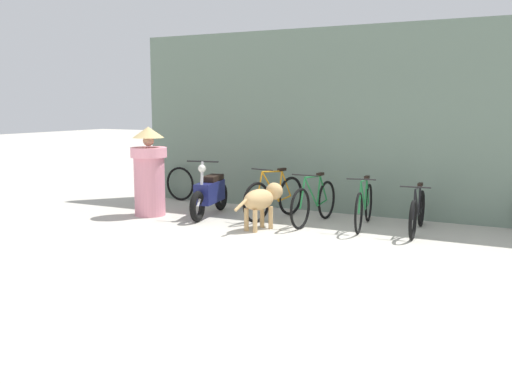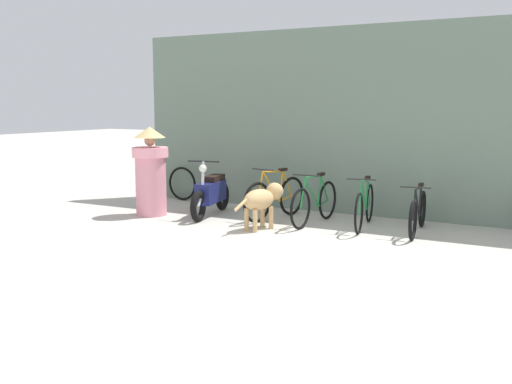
{
  "view_description": "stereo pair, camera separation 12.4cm",
  "coord_description": "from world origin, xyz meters",
  "px_view_note": "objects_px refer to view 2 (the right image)",
  "views": [
    {
      "loc": [
        3.3,
        -6.8,
        2.02
      ],
      "look_at": [
        -1.02,
        1.38,
        0.65
      ],
      "focal_mm": 42.0,
      "sensor_mm": 36.0,
      "label": 1
    },
    {
      "loc": [
        3.41,
        -6.74,
        2.02
      ],
      "look_at": [
        -1.02,
        1.38,
        0.65
      ],
      "focal_mm": 42.0,
      "sensor_mm": 36.0,
      "label": 2
    }
  ],
  "objects_px": {
    "bicycle_1": "(315,203)",
    "bicycle_3": "(418,213)",
    "motorcycle": "(211,194)",
    "spare_tire_right": "(182,184)",
    "bicycle_0": "(275,198)",
    "person_in_robes": "(151,171)",
    "bicycle_2": "(365,206)",
    "stray_dog": "(263,199)"
  },
  "relations": [
    {
      "from": "motorcycle",
      "to": "spare_tire_right",
      "type": "xyz_separation_m",
      "value": [
        -1.48,
        1.18,
        -0.05
      ]
    },
    {
      "from": "bicycle_3",
      "to": "stray_dog",
      "type": "height_order",
      "value": "bicycle_3"
    },
    {
      "from": "spare_tire_right",
      "to": "stray_dog",
      "type": "bearing_deg",
      "value": -31.68
    },
    {
      "from": "bicycle_2",
      "to": "motorcycle",
      "type": "distance_m",
      "value": 2.8
    },
    {
      "from": "bicycle_2",
      "to": "person_in_robes",
      "type": "xyz_separation_m",
      "value": [
        -3.78,
        -0.76,
        0.46
      ]
    },
    {
      "from": "bicycle_2",
      "to": "motorcycle",
      "type": "relative_size",
      "value": 0.99
    },
    {
      "from": "bicycle_1",
      "to": "bicycle_0",
      "type": "bearing_deg",
      "value": -93.52
    },
    {
      "from": "bicycle_1",
      "to": "bicycle_3",
      "type": "height_order",
      "value": "bicycle_1"
    },
    {
      "from": "stray_dog",
      "to": "spare_tire_right",
      "type": "xyz_separation_m",
      "value": [
        -2.85,
        1.76,
        -0.14
      ]
    },
    {
      "from": "person_in_robes",
      "to": "bicycle_0",
      "type": "bearing_deg",
      "value": -130.55
    },
    {
      "from": "bicycle_1",
      "to": "stray_dog",
      "type": "distance_m",
      "value": 0.98
    },
    {
      "from": "stray_dog",
      "to": "person_in_robes",
      "type": "relative_size",
      "value": 0.7
    },
    {
      "from": "bicycle_3",
      "to": "motorcycle",
      "type": "height_order",
      "value": "motorcycle"
    },
    {
      "from": "motorcycle",
      "to": "stray_dog",
      "type": "xyz_separation_m",
      "value": [
        1.37,
        -0.57,
        0.09
      ]
    },
    {
      "from": "bicycle_0",
      "to": "bicycle_3",
      "type": "height_order",
      "value": "bicycle_0"
    },
    {
      "from": "bicycle_0",
      "to": "stray_dog",
      "type": "relative_size",
      "value": 1.45
    },
    {
      "from": "bicycle_2",
      "to": "stray_dog",
      "type": "xyz_separation_m",
      "value": [
        -1.42,
        -0.88,
        0.13
      ]
    },
    {
      "from": "bicycle_0",
      "to": "person_in_robes",
      "type": "distance_m",
      "value": 2.32
    },
    {
      "from": "motorcycle",
      "to": "spare_tire_right",
      "type": "height_order",
      "value": "motorcycle"
    },
    {
      "from": "bicycle_0",
      "to": "motorcycle",
      "type": "height_order",
      "value": "motorcycle"
    },
    {
      "from": "motorcycle",
      "to": "stray_dog",
      "type": "bearing_deg",
      "value": 55.71
    },
    {
      "from": "bicycle_0",
      "to": "bicycle_3",
      "type": "bearing_deg",
      "value": 102.37
    },
    {
      "from": "bicycle_1",
      "to": "person_in_robes",
      "type": "distance_m",
      "value": 3.05
    },
    {
      "from": "bicycle_0",
      "to": "bicycle_2",
      "type": "xyz_separation_m",
      "value": [
        1.63,
        0.01,
        -0.02
      ]
    },
    {
      "from": "person_in_robes",
      "to": "spare_tire_right",
      "type": "height_order",
      "value": "person_in_robes"
    },
    {
      "from": "bicycle_3",
      "to": "person_in_robes",
      "type": "relative_size",
      "value": 1.04
    },
    {
      "from": "bicycle_1",
      "to": "bicycle_3",
      "type": "xyz_separation_m",
      "value": [
        1.71,
        0.1,
        -0.04
      ]
    },
    {
      "from": "motorcycle",
      "to": "person_in_robes",
      "type": "xyz_separation_m",
      "value": [
        -1.0,
        -0.46,
        0.41
      ]
    },
    {
      "from": "bicycle_2",
      "to": "stray_dog",
      "type": "bearing_deg",
      "value": -67.13
    },
    {
      "from": "person_in_robes",
      "to": "bicycle_3",
      "type": "bearing_deg",
      "value": -140.56
    },
    {
      "from": "bicycle_3",
      "to": "person_in_robes",
      "type": "height_order",
      "value": "person_in_robes"
    },
    {
      "from": "bicycle_0",
      "to": "bicycle_1",
      "type": "bearing_deg",
      "value": 95.61
    },
    {
      "from": "bicycle_0",
      "to": "person_in_robes",
      "type": "height_order",
      "value": "person_in_robes"
    },
    {
      "from": "bicycle_1",
      "to": "spare_tire_right",
      "type": "height_order",
      "value": "bicycle_1"
    },
    {
      "from": "bicycle_0",
      "to": "motorcycle",
      "type": "xyz_separation_m",
      "value": [
        -1.15,
        -0.3,
        0.03
      ]
    },
    {
      "from": "motorcycle",
      "to": "stray_dog",
      "type": "distance_m",
      "value": 1.49
    },
    {
      "from": "spare_tire_right",
      "to": "bicycle_0",
      "type": "bearing_deg",
      "value": -18.59
    },
    {
      "from": "spare_tire_right",
      "to": "bicycle_1",
      "type": "bearing_deg",
      "value": -15.91
    },
    {
      "from": "person_in_robes",
      "to": "bicycle_1",
      "type": "bearing_deg",
      "value": -137.17
    },
    {
      "from": "bicycle_1",
      "to": "bicycle_3",
      "type": "distance_m",
      "value": 1.71
    },
    {
      "from": "stray_dog",
      "to": "bicycle_2",
      "type": "bearing_deg",
      "value": -44.14
    },
    {
      "from": "bicycle_2",
      "to": "motorcycle",
      "type": "bearing_deg",
      "value": -92.7
    }
  ]
}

